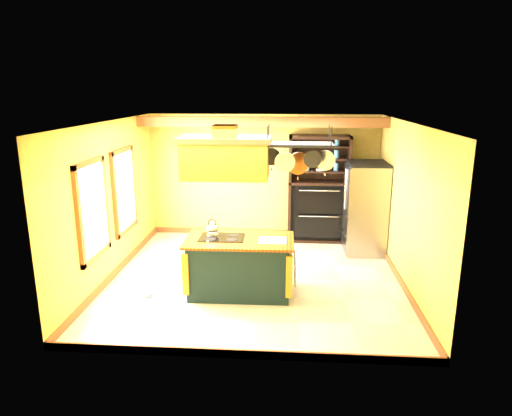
# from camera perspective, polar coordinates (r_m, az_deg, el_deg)

# --- Properties ---
(floor) EXTENTS (5.00, 5.00, 0.00)m
(floor) POSITION_cam_1_polar(r_m,az_deg,el_deg) (8.11, -0.10, -8.72)
(floor) COLOR beige
(floor) RESTS_ON ground
(ceiling) EXTENTS (5.00, 5.00, 0.00)m
(ceiling) POSITION_cam_1_polar(r_m,az_deg,el_deg) (7.47, -0.11, 10.68)
(ceiling) COLOR white
(ceiling) RESTS_ON wall_back
(wall_back) EXTENTS (5.00, 0.02, 2.70)m
(wall_back) POSITION_cam_1_polar(r_m,az_deg,el_deg) (10.12, 0.93, 4.00)
(wall_back) COLOR gold
(wall_back) RESTS_ON floor
(wall_front) EXTENTS (5.00, 0.02, 2.70)m
(wall_front) POSITION_cam_1_polar(r_m,az_deg,el_deg) (5.30, -2.08, -5.98)
(wall_front) COLOR gold
(wall_front) RESTS_ON floor
(wall_left) EXTENTS (0.02, 5.00, 2.70)m
(wall_left) POSITION_cam_1_polar(r_m,az_deg,el_deg) (8.24, -17.71, 0.85)
(wall_left) COLOR gold
(wall_left) RESTS_ON floor
(wall_right) EXTENTS (0.02, 5.00, 2.70)m
(wall_right) POSITION_cam_1_polar(r_m,az_deg,el_deg) (7.91, 18.28, 0.23)
(wall_right) COLOR gold
(wall_right) RESTS_ON floor
(ceiling_beam) EXTENTS (5.00, 0.15, 0.20)m
(ceiling_beam) POSITION_cam_1_polar(r_m,az_deg,el_deg) (9.17, 0.68, 10.72)
(ceiling_beam) COLOR brown
(ceiling_beam) RESTS_ON ceiling
(window_near) EXTENTS (0.06, 1.06, 1.56)m
(window_near) POSITION_cam_1_polar(r_m,az_deg,el_deg) (7.50, -19.71, -0.24)
(window_near) COLOR brown
(window_near) RESTS_ON wall_left
(window_far) EXTENTS (0.06, 1.06, 1.56)m
(window_far) POSITION_cam_1_polar(r_m,az_deg,el_deg) (8.76, -16.11, 2.10)
(window_far) COLOR brown
(window_far) RESTS_ON wall_left
(kitchen_island) EXTENTS (1.72, 0.97, 1.11)m
(kitchen_island) POSITION_cam_1_polar(r_m,az_deg,el_deg) (7.38, -2.05, -7.21)
(kitchen_island) COLOR #12282B
(kitchen_island) RESTS_ON floor
(range_hood) EXTENTS (1.37, 0.78, 0.80)m
(range_hood) POSITION_cam_1_polar(r_m,az_deg,el_deg) (6.95, -3.82, 6.52)
(range_hood) COLOR #B6922D
(range_hood) RESTS_ON ceiling
(pot_rack) EXTENTS (1.10, 0.51, 0.75)m
(pot_rack) POSITION_cam_1_polar(r_m,az_deg,el_deg) (6.89, 5.40, 7.05)
(pot_rack) COLOR black
(pot_rack) RESTS_ON ceiling
(refrigerator) EXTENTS (0.78, 0.92, 1.79)m
(refrigerator) POSITION_cam_1_polar(r_m,az_deg,el_deg) (9.38, 13.45, -0.24)
(refrigerator) COLOR gray
(refrigerator) RESTS_ON floor
(hutch) EXTENTS (1.29, 0.59, 2.28)m
(hutch) POSITION_cam_1_polar(r_m,az_deg,el_deg) (9.98, 7.73, 0.98)
(hutch) COLOR black
(hutch) RESTS_ON floor
(floor_register) EXTENTS (0.29, 0.14, 0.01)m
(floor_register) POSITION_cam_1_polar(r_m,az_deg,el_deg) (7.66, -13.83, -10.60)
(floor_register) COLOR black
(floor_register) RESTS_ON floor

